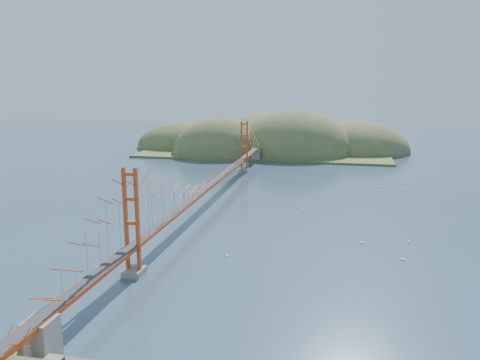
# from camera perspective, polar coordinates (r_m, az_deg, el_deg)

# --- Properties ---
(ground) EXTENTS (320.00, 320.00, 0.00)m
(ground) POSITION_cam_1_polar(r_m,az_deg,el_deg) (79.02, -3.76, -3.01)
(ground) COLOR #2F465E
(ground) RESTS_ON ground
(bridge) EXTENTS (2.20, 94.40, 12.00)m
(bridge) POSITION_cam_1_polar(r_m,az_deg,el_deg) (77.70, -3.79, 2.03)
(bridge) COLOR gray
(bridge) RESTS_ON ground
(far_headlands) EXTENTS (84.00, 58.00, 25.00)m
(far_headlands) POSITION_cam_1_polar(r_m,az_deg,el_deg) (144.67, 4.39, 3.77)
(far_headlands) COLOR olive
(far_headlands) RESTS_ON ground
(sailboat_16) EXTENTS (0.69, 0.69, 0.72)m
(sailboat_16) POSITION_cam_1_polar(r_m,az_deg,el_deg) (96.46, 16.50, -0.66)
(sailboat_16) COLOR white
(sailboat_16) RESTS_ON ground
(sailboat_0) EXTENTS (0.56, 0.60, 0.67)m
(sailboat_0) POSITION_cam_1_polar(r_m,az_deg,el_deg) (76.07, 7.68, -3.56)
(sailboat_0) COLOR white
(sailboat_0) RESTS_ON ground
(sailboat_2) EXTENTS (0.63, 0.63, 0.67)m
(sailboat_2) POSITION_cam_1_polar(r_m,az_deg,el_deg) (62.45, 14.70, -7.30)
(sailboat_2) COLOR white
(sailboat_2) RESTS_ON ground
(sailboat_12) EXTENTS (0.49, 0.45, 0.56)m
(sailboat_12) POSITION_cam_1_polar(r_m,az_deg,el_deg) (117.28, 10.97, 1.76)
(sailboat_12) COLOR white
(sailboat_12) RESTS_ON ground
(sailboat_6) EXTENTS (0.65, 0.65, 0.69)m
(sailboat_6) POSITION_cam_1_polar(r_m,az_deg,el_deg) (58.16, 19.25, -9.03)
(sailboat_6) COLOR white
(sailboat_6) RESTS_ON ground
(sailboat_15) EXTENTS (0.51, 0.54, 0.61)m
(sailboat_15) POSITION_cam_1_polar(r_m,az_deg,el_deg) (101.58, 18.23, -0.16)
(sailboat_15) COLOR white
(sailboat_15) RESTS_ON ground
(sailboat_3) EXTENTS (0.59, 0.49, 0.69)m
(sailboat_3) POSITION_cam_1_polar(r_m,az_deg,el_deg) (104.75, 12.23, 0.52)
(sailboat_3) COLOR white
(sailboat_3) RESTS_ON ground
(sailboat_14) EXTENTS (0.52, 0.55, 0.61)m
(sailboat_14) POSITION_cam_1_polar(r_m,az_deg,el_deg) (80.65, 13.60, -2.91)
(sailboat_14) COLOR white
(sailboat_14) RESTS_ON ground
(sailboat_8) EXTENTS (0.62, 0.62, 0.65)m
(sailboat_8) POSITION_cam_1_polar(r_m,az_deg,el_deg) (92.23, 16.58, -1.23)
(sailboat_8) COLOR white
(sailboat_8) RESTS_ON ground
(sailboat_5) EXTENTS (0.44, 0.49, 0.56)m
(sailboat_5) POSITION_cam_1_polar(r_m,az_deg,el_deg) (64.57, 19.88, -7.01)
(sailboat_5) COLOR white
(sailboat_5) RESTS_ON ground
(sailboat_10) EXTENTS (0.43, 0.49, 0.56)m
(sailboat_10) POSITION_cam_1_polar(r_m,az_deg,el_deg) (56.18, -1.60, -9.10)
(sailboat_10) COLOR white
(sailboat_10) RESTS_ON ground
(sailboat_17) EXTENTS (0.58, 0.48, 0.68)m
(sailboat_17) POSITION_cam_1_polar(r_m,az_deg,el_deg) (98.83, 22.78, -0.81)
(sailboat_17) COLOR white
(sailboat_17) RESTS_ON ground
(sailboat_7) EXTENTS (0.69, 0.69, 0.74)m
(sailboat_7) POSITION_cam_1_polar(r_m,az_deg,el_deg) (95.12, 19.36, -1.02)
(sailboat_7) COLOR white
(sailboat_7) RESTS_ON ground
(sailboat_extra_0) EXTENTS (0.56, 0.56, 0.60)m
(sailboat_extra_0) POSITION_cam_1_polar(r_m,az_deg,el_deg) (103.89, 19.47, 0.01)
(sailboat_extra_0) COLOR white
(sailboat_extra_0) RESTS_ON ground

